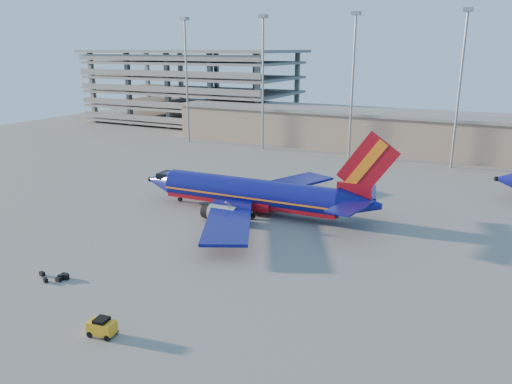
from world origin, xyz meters
The scene contains 7 objects.
ground centered at (0.00, 0.00, 0.00)m, with size 220.00×220.00×0.00m, color slate.
terminal_building centered at (10.00, 58.00, 4.32)m, with size 122.00×16.00×8.50m.
parking_garage centered at (-62.00, 74.05, 11.73)m, with size 62.00×32.00×21.40m.
light_mast_row centered at (5.00, 46.00, 17.55)m, with size 101.60×1.60×28.65m.
aircraft_main centered at (-5.62, 4.92, 2.65)m, with size 36.66×35.25×12.41m.
baggage_tug centered at (-2.33, -27.85, 0.79)m, with size 2.27×1.56×1.52m.
luggage_pile centered at (-13.45, -22.36, 0.24)m, with size 3.36×1.98×0.55m.
Camera 1 is at (24.24, -53.12, 21.77)m, focal length 35.00 mm.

